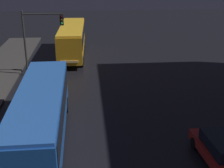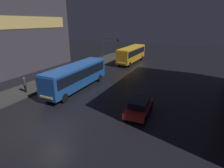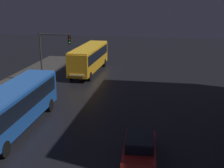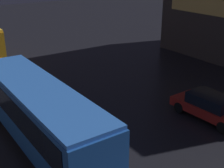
% 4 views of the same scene
% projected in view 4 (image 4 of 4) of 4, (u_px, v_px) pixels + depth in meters
% --- Properties ---
extents(bus_near, '(2.54, 10.51, 3.09)m').
position_uv_depth(bus_near, '(39.00, 110.00, 14.16)').
color(bus_near, '#194793').
rests_on(bus_near, ground).
extents(car_taxi, '(2.05, 4.39, 1.40)m').
position_uv_depth(car_taxi, '(210.00, 106.00, 17.22)').
color(car_taxi, maroon).
rests_on(car_taxi, ground).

